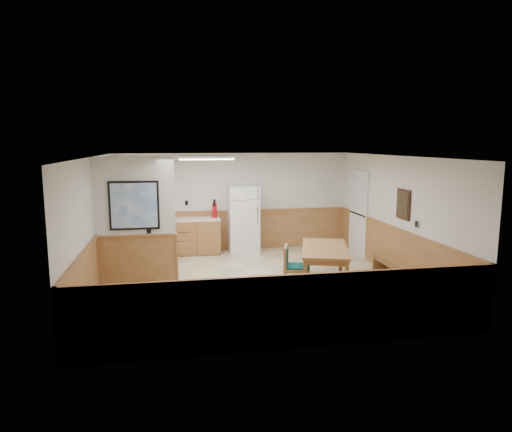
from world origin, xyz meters
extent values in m
plane|color=tan|center=(0.00, 0.00, 0.00)|extent=(6.00, 6.00, 0.00)
cube|color=white|center=(0.00, 0.00, 2.50)|extent=(6.00, 6.00, 0.02)
cube|color=silver|center=(0.00, 3.00, 1.25)|extent=(6.00, 0.02, 2.50)
cube|color=silver|center=(3.00, 0.00, 1.25)|extent=(0.02, 6.00, 2.50)
cube|color=silver|center=(-3.00, 0.00, 1.25)|extent=(0.02, 6.00, 2.50)
cube|color=#A77342|center=(0.00, 2.98, 0.50)|extent=(6.00, 0.04, 1.00)
cube|color=#A77342|center=(2.98, 0.00, 0.50)|extent=(0.04, 6.00, 1.00)
cube|color=#A77342|center=(-2.98, 0.00, 0.50)|extent=(0.04, 6.00, 1.00)
cube|color=silver|center=(-2.25, 0.20, 1.75)|extent=(1.50, 0.15, 1.50)
cube|color=#A77342|center=(-2.25, 0.20, 0.50)|extent=(1.50, 0.17, 1.00)
cube|color=black|center=(-2.25, 0.10, 1.60)|extent=(0.92, 0.03, 0.92)
cube|color=white|center=(-2.25, 0.09, 1.60)|extent=(0.84, 0.01, 0.84)
cube|color=brown|center=(-1.10, 2.68, 0.43)|extent=(1.40, 0.60, 0.86)
cube|color=brown|center=(-2.57, 2.68, 0.43)|extent=(0.06, 0.60, 0.86)
cube|color=brown|center=(-1.83, 2.68, 0.43)|extent=(0.06, 0.60, 0.86)
cube|color=beige|center=(-1.50, 2.68, 0.88)|extent=(2.20, 0.60, 0.04)
cube|color=beige|center=(-1.50, 2.98, 0.95)|extent=(2.20, 0.02, 0.10)
cube|color=silver|center=(2.97, 1.90, 1.02)|extent=(0.05, 1.02, 2.15)
cube|color=silver|center=(2.96, 1.90, 1.02)|extent=(0.04, 0.90, 2.05)
cube|color=silver|center=(2.94, 1.90, 1.55)|extent=(0.02, 0.76, 0.80)
cube|color=silver|center=(-2.10, 2.98, 1.55)|extent=(0.80, 0.03, 1.00)
cube|color=silver|center=(-2.10, 2.96, 1.55)|extent=(0.70, 0.01, 0.90)
cube|color=#331E14|center=(2.97, -0.30, 1.55)|extent=(0.03, 0.50, 0.60)
cube|color=black|center=(2.95, -0.30, 1.55)|extent=(0.01, 0.42, 0.52)
cube|color=silver|center=(-0.80, 1.30, 2.45)|extent=(1.20, 0.30, 0.08)
cube|color=white|center=(-0.80, 1.30, 2.40)|extent=(1.15, 0.25, 0.01)
cube|color=white|center=(0.20, 2.63, 0.85)|extent=(0.76, 0.71, 1.69)
cube|color=silver|center=(0.50, 2.27, 1.54)|extent=(0.03, 0.02, 0.22)
cube|color=silver|center=(0.50, 2.27, 1.02)|extent=(0.03, 0.02, 0.40)
cube|color=#9E6C3A|center=(1.34, -0.35, 0.72)|extent=(1.33, 1.90, 0.05)
cube|color=#9E6C3A|center=(1.34, -0.35, 0.65)|extent=(1.20, 1.77, 0.10)
cube|color=#9E6C3A|center=(0.75, -1.01, 0.35)|extent=(0.09, 0.09, 0.70)
cube|color=#9E6C3A|center=(1.22, 0.52, 0.35)|extent=(0.09, 0.09, 0.70)
cube|color=#9E6C3A|center=(1.46, -1.23, 0.35)|extent=(0.09, 0.09, 0.70)
cube|color=#9E6C3A|center=(1.93, 0.31, 0.35)|extent=(0.09, 0.09, 0.70)
cube|color=#9E6C3A|center=(2.80, -0.42, 0.42)|extent=(0.33, 1.47, 0.05)
cube|color=#9E6C3A|center=(2.80, -1.11, 0.20)|extent=(0.30, 0.06, 0.40)
cube|color=#9E6C3A|center=(2.80, 0.27, 0.20)|extent=(0.30, 0.06, 0.40)
cube|color=#9E6C3A|center=(0.73, -0.56, 0.42)|extent=(0.61, 0.61, 0.06)
cube|color=#115551|center=(0.73, -0.56, 0.47)|extent=(0.56, 0.56, 0.03)
cube|color=#9E6C3A|center=(0.53, -0.50, 0.65)|extent=(0.19, 0.48, 0.40)
cube|color=#115551|center=(0.32, -0.44, 0.65)|extent=(0.15, 0.41, 0.34)
cube|color=#9E6C3A|center=(0.46, -0.70, 0.20)|extent=(0.05, 0.05, 0.39)
cube|color=#9E6C3A|center=(0.59, -0.30, 0.20)|extent=(0.05, 0.05, 0.39)
cube|color=#9E6C3A|center=(0.87, -0.83, 0.20)|extent=(0.05, 0.05, 0.39)
cube|color=#9E6C3A|center=(1.00, -0.43, 0.20)|extent=(0.05, 0.05, 0.39)
cylinder|color=#AD090F|center=(-0.52, 2.67, 1.09)|extent=(0.13, 0.13, 0.38)
cylinder|color=black|center=(-0.52, 2.67, 1.32)|extent=(0.06, 0.06, 0.08)
cylinder|color=#167B22|center=(-2.26, 2.67, 1.01)|extent=(0.08, 0.08, 0.22)
camera|label=1|loc=(-1.52, -8.60, 2.76)|focal=32.00mm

